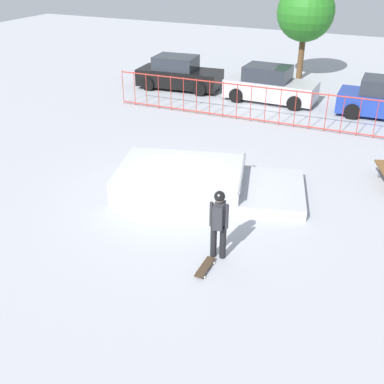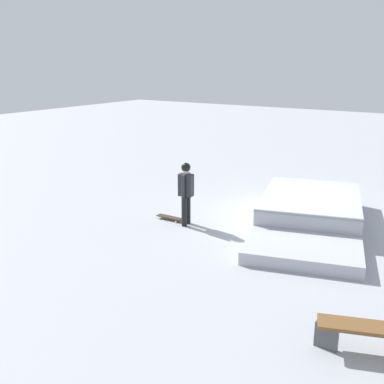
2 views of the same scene
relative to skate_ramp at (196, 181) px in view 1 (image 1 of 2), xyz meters
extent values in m
plane|color=#A8AAB2|center=(-0.22, -0.77, -0.32)|extent=(60.00, 60.00, 0.00)
cube|color=#B0B3BB|center=(-0.46, -0.13, 0.03)|extent=(4.17, 3.48, 0.70)
cube|color=#B0B3BB|center=(2.14, 0.60, -0.17)|extent=(2.44, 2.99, 0.30)
cylinder|color=gray|center=(1.27, 0.36, 0.38)|extent=(0.78, 2.52, 0.08)
cylinder|color=black|center=(1.93, -2.79, 0.09)|extent=(0.15, 0.15, 0.82)
cylinder|color=black|center=(1.72, -2.82, 0.09)|extent=(0.15, 0.15, 0.82)
cube|color=#2D2D33|center=(1.82, -2.80, 0.80)|extent=(0.27, 0.41, 0.60)
cylinder|color=#2D2D33|center=(2.00, -2.78, 0.80)|extent=(0.09, 0.09, 0.60)
cylinder|color=#2D2D33|center=(1.65, -2.83, 0.80)|extent=(0.09, 0.09, 0.60)
sphere|color=tan|center=(1.82, -2.80, 1.25)|extent=(0.22, 0.22, 0.22)
sphere|color=black|center=(1.82, -2.80, 1.28)|extent=(0.25, 0.25, 0.25)
cube|color=#3F2D1E|center=(1.75, -3.40, -0.23)|extent=(0.21, 0.80, 0.02)
cylinder|color=silver|center=(1.87, -3.68, -0.29)|extent=(0.03, 0.06, 0.06)
cylinder|color=silver|center=(1.64, -3.68, -0.29)|extent=(0.03, 0.06, 0.06)
cylinder|color=silver|center=(1.86, -3.12, -0.29)|extent=(0.03, 0.06, 0.06)
cylinder|color=silver|center=(1.63, -3.12, -0.29)|extent=(0.03, 0.06, 0.06)
cylinder|color=#B22D23|center=(-0.22, 6.49, 1.13)|extent=(12.58, 0.36, 0.05)
cylinder|color=#B22D23|center=(-0.22, 6.49, -0.22)|extent=(12.58, 0.36, 0.05)
cylinder|color=#B22D23|center=(-6.51, 6.34, 0.43)|extent=(0.03, 0.03, 1.50)
cylinder|color=#B22D23|center=(-5.91, 6.36, 0.43)|extent=(0.03, 0.03, 1.50)
cylinder|color=#B22D23|center=(-5.31, 6.37, 0.43)|extent=(0.03, 0.03, 1.50)
cylinder|color=#B22D23|center=(-4.71, 6.38, 0.43)|extent=(0.03, 0.03, 1.50)
cylinder|color=#B22D23|center=(-4.12, 6.40, 0.43)|extent=(0.03, 0.03, 1.50)
cylinder|color=#B22D23|center=(-3.52, 6.41, 0.43)|extent=(0.03, 0.03, 1.50)
cylinder|color=#B22D23|center=(-2.92, 6.43, 0.43)|extent=(0.03, 0.03, 1.50)
cylinder|color=#B22D23|center=(-2.32, 6.44, 0.43)|extent=(0.03, 0.03, 1.50)
cylinder|color=#B22D23|center=(-1.72, 6.46, 0.43)|extent=(0.03, 0.03, 1.50)
cylinder|color=#B22D23|center=(-1.12, 6.47, 0.43)|extent=(0.03, 0.03, 1.50)
cylinder|color=#B22D23|center=(-0.52, 6.49, 0.43)|extent=(0.03, 0.03, 1.50)
cylinder|color=#B22D23|center=(0.08, 6.50, 0.43)|extent=(0.03, 0.03, 1.50)
cylinder|color=#B22D23|center=(0.68, 6.52, 0.43)|extent=(0.03, 0.03, 1.50)
cylinder|color=#B22D23|center=(1.27, 6.53, 0.43)|extent=(0.03, 0.03, 1.50)
cylinder|color=#B22D23|center=(1.87, 6.54, 0.43)|extent=(0.03, 0.03, 1.50)
cylinder|color=#B22D23|center=(2.47, 6.56, 0.43)|extent=(0.03, 0.03, 1.50)
cylinder|color=#B22D23|center=(3.07, 6.57, 0.43)|extent=(0.03, 0.03, 1.50)
cylinder|color=#B22D23|center=(3.67, 6.59, 0.43)|extent=(0.03, 0.03, 1.50)
cylinder|color=#B22D23|center=(4.27, 6.60, 0.43)|extent=(0.03, 0.03, 1.50)
cube|color=#4C4C51|center=(4.84, 3.34, -0.11)|extent=(0.08, 0.36, 0.42)
cube|color=black|center=(-5.29, 9.63, 0.24)|extent=(4.23, 2.04, 0.80)
cube|color=#262B33|center=(-5.49, 9.61, 0.96)|extent=(2.12, 1.67, 0.64)
cylinder|color=black|center=(-4.02, 10.59, 0.00)|extent=(0.66, 0.27, 0.64)
cylinder|color=black|center=(-3.87, 8.90, 0.00)|extent=(0.66, 0.27, 0.64)
cylinder|color=black|center=(-6.71, 10.36, 0.00)|extent=(0.66, 0.27, 0.64)
cylinder|color=black|center=(-6.56, 8.67, 0.00)|extent=(0.66, 0.27, 0.64)
cube|color=#B7B7BC|center=(-0.57, 9.50, 0.24)|extent=(4.13, 1.77, 0.80)
cube|color=#262B33|center=(-0.77, 9.50, 0.96)|extent=(2.02, 1.53, 0.64)
cylinder|color=black|center=(0.79, 10.33, 0.00)|extent=(0.64, 0.23, 0.64)
cylinder|color=black|center=(0.76, 8.63, 0.00)|extent=(0.64, 0.23, 0.64)
cylinder|color=black|center=(-1.91, 10.37, 0.00)|extent=(0.64, 0.23, 0.64)
cylinder|color=black|center=(-1.94, 8.67, 0.00)|extent=(0.64, 0.23, 0.64)
cylinder|color=black|center=(3.17, 10.22, 0.00)|extent=(0.65, 0.24, 0.64)
cylinder|color=black|center=(3.21, 8.52, 0.00)|extent=(0.65, 0.24, 0.64)
cylinder|color=brown|center=(-0.33, 14.12, 0.94)|extent=(0.31, 0.31, 2.51)
sphere|color=#25731F|center=(-0.33, 14.12, 3.07)|extent=(2.91, 2.91, 2.91)
camera|label=1|loc=(5.05, -11.18, 6.17)|focal=43.78mm
camera|label=2|loc=(11.58, 3.75, 3.98)|focal=42.83mm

